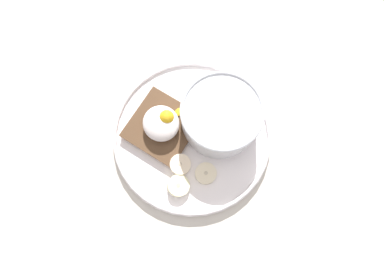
# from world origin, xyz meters

# --- Properties ---
(ground_plane) EXTENTS (1.20, 1.20, 0.02)m
(ground_plane) POSITION_xyz_m (0.00, 0.00, 0.01)
(ground_plane) COLOR beige
(ground_plane) RESTS_ON ground
(plate) EXTENTS (0.26, 0.26, 0.02)m
(plate) POSITION_xyz_m (0.00, 0.00, 0.03)
(plate) COLOR white
(plate) RESTS_ON ground_plane
(oatmeal_bowl) EXTENTS (0.13, 0.13, 0.06)m
(oatmeal_bowl) POSITION_xyz_m (-0.01, -0.05, 0.06)
(oatmeal_bowl) COLOR white
(oatmeal_bowl) RESTS_ON plate
(toast_slice) EXTENTS (0.13, 0.13, 0.01)m
(toast_slice) POSITION_xyz_m (0.04, 0.03, 0.04)
(toast_slice) COLOR brown
(toast_slice) RESTS_ON plate
(poached_egg) EXTENTS (0.06, 0.08, 0.03)m
(poached_egg) POSITION_xyz_m (0.04, 0.03, 0.06)
(poached_egg) COLOR white
(poached_egg) RESTS_ON toast_slice
(banana_slice_front) EXTENTS (0.05, 0.05, 0.01)m
(banana_slice_front) POSITION_xyz_m (-0.03, 0.04, 0.04)
(banana_slice_front) COLOR #F6E0BD
(banana_slice_front) RESTS_ON plate
(banana_slice_left) EXTENTS (0.04, 0.05, 0.02)m
(banana_slice_left) POSITION_xyz_m (-0.06, 0.06, 0.04)
(banana_slice_left) COLOR #F9F2BC
(banana_slice_left) RESTS_ON plate
(banana_slice_back) EXTENTS (0.04, 0.04, 0.01)m
(banana_slice_back) POSITION_xyz_m (-0.07, 0.02, 0.04)
(banana_slice_back) COLOR #F2E4BD
(banana_slice_back) RESTS_ON plate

